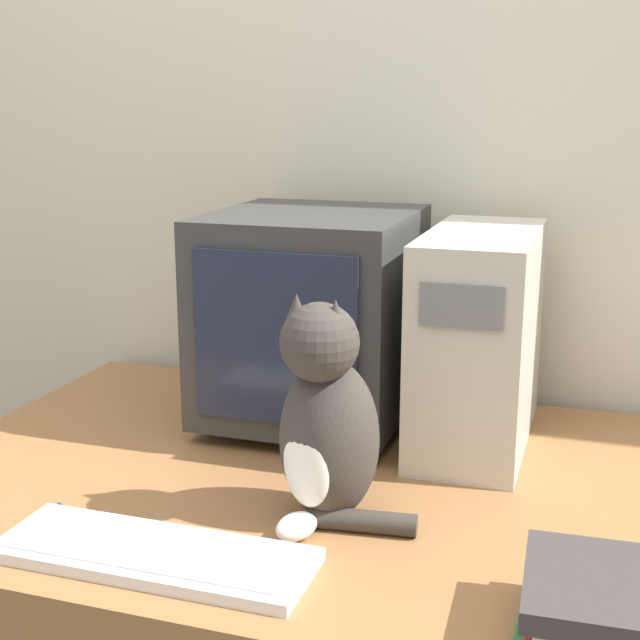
# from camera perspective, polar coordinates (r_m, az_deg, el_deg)

# --- Properties ---
(wall_back) EXTENTS (7.00, 0.05, 2.50)m
(wall_back) POSITION_cam_1_polar(r_m,az_deg,el_deg) (1.97, 3.88, 11.33)
(wall_back) COLOR beige
(wall_back) RESTS_ON ground_plane
(crt_monitor) EXTENTS (0.38, 0.42, 0.42)m
(crt_monitor) POSITION_cam_1_polar(r_m,az_deg,el_deg) (1.74, -0.50, 0.29)
(crt_monitor) COLOR #333333
(crt_monitor) RESTS_ON desk
(computer_tower) EXTENTS (0.19, 0.44, 0.40)m
(computer_tower) POSITION_cam_1_polar(r_m,az_deg,el_deg) (1.67, 10.12, -1.16)
(computer_tower) COLOR beige
(computer_tower) RESTS_ON desk
(keyboard) EXTENTS (0.45, 0.16, 0.02)m
(keyboard) POSITION_cam_1_polar(r_m,az_deg,el_deg) (1.31, -10.58, -14.51)
(keyboard) COLOR silver
(keyboard) RESTS_ON desk
(cat) EXTENTS (0.24, 0.22, 0.35)m
(cat) POSITION_cam_1_polar(r_m,az_deg,el_deg) (1.34, 0.40, -6.68)
(cat) COLOR #38332D
(cat) RESTS_ON desk
(book_stack) EXTENTS (0.15, 0.22, 0.09)m
(book_stack) POSITION_cam_1_polar(r_m,az_deg,el_deg) (1.15, 16.46, -17.23)
(book_stack) COLOR #28703D
(book_stack) RESTS_ON desk
(pen) EXTENTS (0.13, 0.09, 0.01)m
(pen) POSITION_cam_1_polar(r_m,az_deg,el_deg) (1.43, -15.10, -12.37)
(pen) COLOR navy
(pen) RESTS_ON desk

